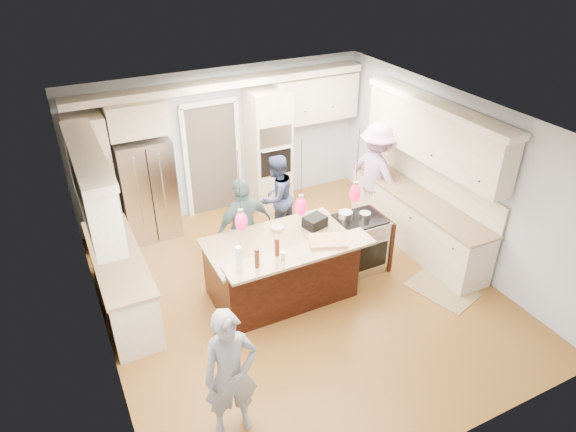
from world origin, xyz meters
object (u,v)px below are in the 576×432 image
object	(u,v)px
kitchen_island	(281,268)
island_range	(359,243)
person_far_left	(276,197)
person_bar_end	(231,374)
refrigerator	(147,188)

from	to	relation	value
kitchen_island	island_range	world-z (taller)	kitchen_island
person_far_left	person_bar_end	bearing A→B (deg)	33.80
refrigerator	person_bar_end	distance (m)	4.42
refrigerator	person_far_left	distance (m)	2.21
kitchen_island	person_far_left	distance (m)	1.68
person_bar_end	kitchen_island	bearing A→B (deg)	57.65
person_bar_end	person_far_left	size ratio (longest dim) A/B	1.06
refrigerator	person_far_left	world-z (taller)	refrigerator
refrigerator	kitchen_island	size ratio (longest dim) A/B	0.86
refrigerator	kitchen_island	xyz separation A→B (m)	(1.30, -2.57, -0.41)
kitchen_island	person_far_left	bearing A→B (deg)	67.08
kitchen_island	island_range	size ratio (longest dim) A/B	2.28
island_range	person_bar_end	distance (m)	3.49
refrigerator	person_bar_end	xyz separation A→B (m)	(-0.18, -4.42, -0.09)
kitchen_island	person_bar_end	size ratio (longest dim) A/B	1.30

